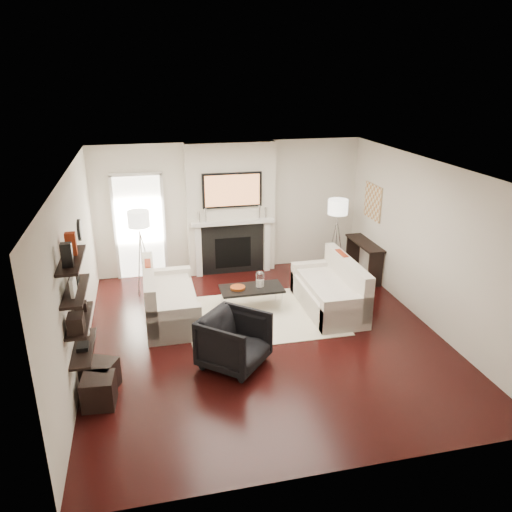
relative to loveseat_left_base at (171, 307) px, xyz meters
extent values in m
plane|color=black|center=(1.41, -0.94, -0.21)|extent=(6.00, 6.00, 0.00)
plane|color=white|center=(1.41, -0.94, 2.49)|extent=(6.00, 6.00, 0.00)
plane|color=silver|center=(1.41, 2.06, 1.14)|extent=(5.50, 0.00, 5.50)
plane|color=silver|center=(1.41, -3.94, 1.14)|extent=(5.50, 0.00, 5.50)
plane|color=silver|center=(-1.34, -0.94, 1.14)|extent=(0.00, 6.00, 6.00)
plane|color=silver|center=(4.16, -0.94, 1.14)|extent=(0.00, 6.00, 6.00)
cube|color=silver|center=(1.41, 1.94, 1.14)|extent=(1.80, 0.25, 2.70)
cube|color=black|center=(1.41, 1.80, 0.31)|extent=(1.30, 0.02, 1.04)
cube|color=black|center=(1.41, 1.80, 0.24)|extent=(0.75, 0.02, 0.65)
cube|color=white|center=(0.69, 1.77, 0.34)|extent=(0.12, 0.08, 1.10)
cube|color=white|center=(2.13, 1.77, 0.34)|extent=(0.12, 0.08, 1.10)
cube|color=white|center=(1.41, 1.75, 0.91)|extent=(1.70, 0.18, 0.07)
cube|color=black|center=(1.41, 1.78, 1.57)|extent=(1.20, 0.06, 0.70)
cube|color=#BF723F|center=(1.41, 1.75, 1.57)|extent=(1.10, 0.00, 0.62)
cylinder|color=silver|center=(0.86, 1.76, 1.09)|extent=(0.04, 0.04, 0.30)
cylinder|color=silver|center=(0.73, 1.76, 1.06)|extent=(0.04, 0.04, 0.24)
cylinder|color=silver|center=(1.96, 1.76, 1.09)|extent=(0.04, 0.04, 0.30)
cylinder|color=silver|center=(2.09, 1.76, 1.06)|extent=(0.04, 0.04, 0.24)
cube|color=white|center=(-0.44, 2.04, 0.84)|extent=(0.90, 0.02, 2.10)
cube|color=white|center=(-0.92, 2.02, 0.84)|extent=(0.06, 0.06, 2.16)
cube|color=white|center=(0.04, 2.02, 0.84)|extent=(0.06, 0.06, 2.16)
cube|color=white|center=(-0.44, 2.02, 1.92)|extent=(1.02, 0.06, 0.06)
cube|color=beige|center=(1.54, -0.27, -0.20)|extent=(2.60, 2.00, 0.01)
cube|color=beige|center=(0.00, 0.00, 0.00)|extent=(0.85, 1.80, 0.42)
cube|color=beige|center=(-0.33, 0.00, 0.32)|extent=(0.18, 1.80, 0.80)
cube|color=beige|center=(0.00, -0.81, 0.09)|extent=(0.85, 0.18, 0.60)
cube|color=beige|center=(0.00, 0.81, 0.09)|extent=(0.85, 0.18, 0.60)
cube|color=beige|center=(0.05, 0.00, 0.26)|extent=(0.63, 1.44, 0.10)
cube|color=maroon|center=(-0.33, 0.30, 0.52)|extent=(0.10, 0.42, 0.42)
cube|color=black|center=(-0.33, -0.30, 0.51)|extent=(0.10, 0.40, 0.40)
cube|color=beige|center=(2.74, -0.27, 0.00)|extent=(0.85, 1.80, 0.42)
cube|color=beige|center=(3.08, -0.27, 0.32)|extent=(0.18, 1.80, 0.80)
cube|color=beige|center=(2.74, -1.08, 0.09)|extent=(0.85, 0.18, 0.60)
cube|color=beige|center=(2.74, 0.54, 0.09)|extent=(0.85, 0.18, 0.60)
cube|color=beige|center=(2.69, -0.27, 0.26)|extent=(0.63, 1.44, 0.10)
cube|color=maroon|center=(3.08, 0.03, 0.52)|extent=(0.10, 0.42, 0.42)
cube|color=black|center=(3.08, -0.57, 0.51)|extent=(0.10, 0.40, 0.40)
cube|color=black|center=(1.42, 0.03, 0.19)|extent=(1.10, 0.55, 0.04)
cylinder|color=silver|center=(0.92, -0.19, -0.02)|extent=(0.02, 0.02, 0.38)
cylinder|color=silver|center=(1.92, -0.19, -0.02)|extent=(0.02, 0.02, 0.38)
cylinder|color=silver|center=(0.92, 0.25, -0.02)|extent=(0.02, 0.02, 0.38)
cylinder|color=silver|center=(1.92, 0.25, -0.02)|extent=(0.02, 0.02, 0.38)
cylinder|color=white|center=(1.57, 0.03, 0.35)|extent=(0.15, 0.15, 0.26)
cylinder|color=white|center=(1.57, 0.03, 0.29)|extent=(0.09, 0.09, 0.13)
cylinder|color=#B8511E|center=(1.17, 0.03, 0.24)|extent=(0.26, 0.26, 0.04)
imported|color=black|center=(0.79, -1.67, 0.22)|extent=(1.14, 1.14, 0.86)
cylinder|color=silver|center=(-0.44, 1.27, 0.39)|extent=(0.02, 0.02, 1.20)
cylinder|color=white|center=(-0.44, 1.27, 1.24)|extent=(0.40, 0.40, 0.30)
cylinder|color=silver|center=(-0.33, 1.27, 0.39)|extent=(0.25, 0.02, 1.23)
cylinder|color=silver|center=(-0.49, 1.36, 0.39)|extent=(0.14, 0.22, 1.23)
cylinder|color=silver|center=(-0.49, 1.17, 0.39)|extent=(0.14, 0.22, 1.23)
cylinder|color=silver|center=(3.46, 1.26, 0.39)|extent=(0.02, 0.02, 1.20)
cylinder|color=white|center=(3.46, 1.26, 1.24)|extent=(0.40, 0.40, 0.30)
cylinder|color=silver|center=(3.57, 1.26, 0.39)|extent=(0.25, 0.02, 1.23)
cylinder|color=silver|center=(3.41, 1.35, 0.39)|extent=(0.14, 0.22, 1.23)
cylinder|color=silver|center=(3.41, 1.16, 0.39)|extent=(0.14, 0.22, 1.23)
cube|color=black|center=(3.98, 0.99, 0.52)|extent=(0.35, 1.20, 0.04)
cube|color=black|center=(3.98, 0.44, 0.14)|extent=(0.30, 0.04, 0.71)
cube|color=black|center=(3.98, 1.54, 0.14)|extent=(0.30, 0.04, 0.71)
cube|color=tan|center=(4.14, 1.11, 1.34)|extent=(0.03, 0.70, 0.70)
cube|color=black|center=(-1.21, -1.94, 0.49)|extent=(0.25, 1.00, 0.03)
cube|color=black|center=(-1.21, -1.94, 0.89)|extent=(0.25, 1.00, 0.04)
cube|color=black|center=(-1.21, -1.94, 1.29)|extent=(0.25, 1.00, 0.04)
cube|color=black|center=(-1.21, -1.94, 1.69)|extent=(0.25, 1.00, 0.04)
cube|color=black|center=(-1.21, -2.19, 1.85)|extent=(0.12, 0.10, 0.28)
cube|color=maroon|center=(-1.21, -1.80, 1.85)|extent=(0.12, 0.10, 0.28)
cube|color=white|center=(-1.21, -2.06, 1.42)|extent=(0.04, 0.30, 0.22)
cube|color=black|center=(-1.21, -1.71, 1.40)|extent=(0.04, 0.22, 0.18)
cube|color=black|center=(-1.21, -2.24, 1.01)|extent=(0.18, 0.25, 0.20)
cube|color=black|center=(-1.21, -1.70, 0.97)|extent=(0.15, 0.12, 0.12)
cube|color=black|center=(-1.21, -1.97, 0.53)|extent=(0.14, 0.20, 0.05)
cube|color=white|center=(-1.21, -1.61, 0.60)|extent=(0.10, 0.10, 0.18)
cylinder|color=black|center=(-1.32, -0.04, 1.49)|extent=(0.04, 0.34, 0.34)
cylinder|color=white|center=(-1.29, -0.04, 1.49)|extent=(0.01, 0.29, 0.29)
cube|color=black|center=(-1.06, -1.84, -0.01)|extent=(0.53, 0.53, 0.40)
cube|color=black|center=(-1.06, -2.18, -0.01)|extent=(0.43, 0.43, 0.40)
camera|label=1|loc=(-0.31, -7.81, 3.80)|focal=35.00mm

